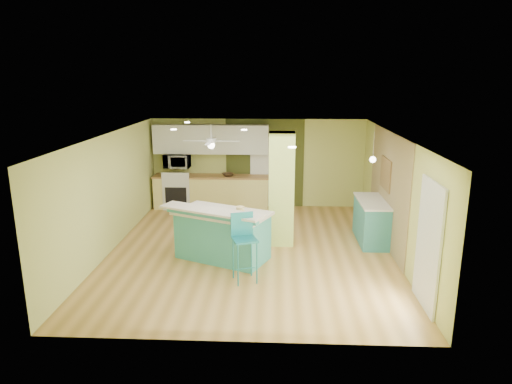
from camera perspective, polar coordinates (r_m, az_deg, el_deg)
floor at (r=9.96m, az=-0.66°, el=-7.31°), size 6.00×7.00×0.01m
ceiling at (r=9.32m, az=-0.70°, el=7.18°), size 6.00×7.00×0.01m
wall_back at (r=12.98m, az=0.23°, el=3.62°), size 6.00×0.01×2.50m
wall_front at (r=6.24m, az=-2.59°, el=-8.49°), size 6.00×0.01×2.50m
wall_left at (r=10.19m, az=-17.81°, el=-0.09°), size 0.01×7.00×2.50m
wall_right at (r=9.86m, az=17.04°, el=-0.50°), size 0.01×7.00×2.50m
wood_panel at (r=10.42m, az=16.16°, el=0.35°), size 0.02×3.40×2.50m
olive_accent at (r=12.95m, az=1.11°, el=3.60°), size 2.20×0.02×2.50m
interior_door at (r=12.98m, az=1.10°, el=2.49°), size 0.82×0.05×2.00m
french_door at (r=7.80m, az=20.74°, el=-6.27°), size 0.04×1.08×2.10m
column at (r=10.03m, az=3.20°, el=0.38°), size 0.55×0.55×2.50m
kitchen_run at (r=12.97m, az=-5.58°, el=0.02°), size 3.25×0.63×0.94m
stove at (r=13.13m, az=-9.69°, el=0.01°), size 0.76×0.66×1.08m
upper_cabinets at (r=12.80m, az=-5.67°, el=6.58°), size 3.20×0.34×0.80m
microwave at (r=12.95m, az=-9.85°, el=3.84°), size 0.70×0.48×0.39m
ceiling_fan at (r=11.46m, az=-5.63°, el=6.31°), size 1.41×1.41×0.61m
pendant_lamp at (r=10.36m, az=14.39°, el=3.98°), size 0.14×0.14×0.69m
wall_decor at (r=10.54m, az=15.91°, el=2.20°), size 0.03×0.90×0.70m
peninsula at (r=9.38m, az=-4.26°, el=-5.25°), size 2.31×1.86×1.15m
bar_stool at (r=8.31m, az=-1.57°, el=-5.53°), size 0.53×0.53×1.26m
side_counter at (r=10.65m, az=14.24°, el=-3.51°), size 0.63×1.49×0.96m
fruit_bowl at (r=12.76m, az=-3.53°, el=2.17°), size 0.44×0.44×0.08m
canister at (r=9.08m, az=-1.98°, el=-2.28°), size 0.17×0.17×0.15m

